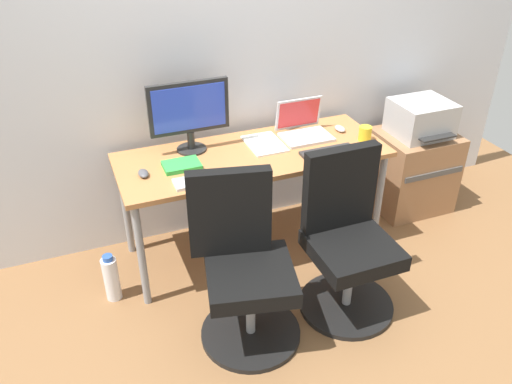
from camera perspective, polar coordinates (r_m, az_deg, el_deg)
name	(u,v)px	position (r m, az deg, el deg)	size (l,w,h in m)	color
ground_plane	(253,247)	(3.54, -0.30, -6.00)	(5.28, 5.28, 0.00)	brown
back_wall	(229,38)	(3.29, -2.95, 16.41)	(4.40, 0.04, 2.60)	silver
desk	(253,163)	(3.19, -0.33, 3.23)	(1.63, 0.63, 0.71)	#B77542
office_chair_left	(243,268)	(2.71, -1.37, -8.31)	(0.54, 0.54, 0.94)	black
office_chair_right	(347,242)	(2.92, 9.87, -5.38)	(0.54, 0.54, 0.94)	black
side_cabinet	(412,170)	(3.99, 16.61, 2.30)	(0.53, 0.47, 0.58)	#996B47
printer	(421,118)	(3.82, 17.55, 7.69)	(0.38, 0.40, 0.24)	#B7B7B7
water_bottle_on_floor	(111,278)	(3.18, -15.50, -9.03)	(0.09, 0.09, 0.31)	white
desktop_monitor	(189,112)	(3.11, -7.31, 8.68)	(0.48, 0.18, 0.43)	#262626
open_laptop	(303,127)	(3.37, 5.16, 7.04)	(0.31, 0.26, 0.23)	silver
keyboard_by_monitor	(205,180)	(2.87, -5.62, 1.35)	(0.34, 0.12, 0.02)	silver
keyboard_by_laptop	(328,152)	(3.17, 7.91, 4.32)	(0.34, 0.12, 0.02)	#2D2D2D
mouse_by_monitor	(340,129)	(3.47, 9.14, 6.84)	(0.06, 0.10, 0.03)	#B7B7B7
mouse_by_laptop	(143,173)	(2.97, -12.19, 2.00)	(0.06, 0.10, 0.03)	#515156
coffee_mug	(365,133)	(3.36, 11.81, 6.27)	(0.08, 0.08, 0.09)	yellow
pen_cup	(289,120)	(3.47, 3.59, 7.82)	(0.07, 0.07, 0.10)	slate
notebook	(182,165)	(3.02, -8.11, 2.91)	(0.21, 0.15, 0.03)	green
paper_pile	(264,144)	(3.25, 0.93, 5.28)	(0.21, 0.30, 0.01)	white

